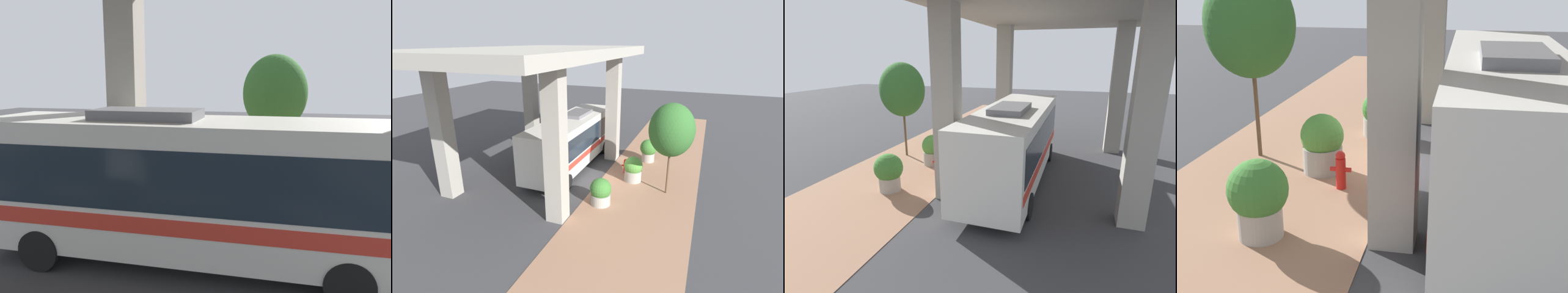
% 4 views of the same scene
% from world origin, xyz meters
% --- Properties ---
extents(ground_plane, '(80.00, 80.00, 0.00)m').
position_xyz_m(ground_plane, '(0.00, 0.00, 0.00)').
color(ground_plane, '#38383A').
rests_on(ground_plane, ground).
extents(sidewalk_strip, '(6.00, 40.00, 0.02)m').
position_xyz_m(sidewalk_strip, '(-3.00, 0.00, 0.01)').
color(sidewalk_strip, '#936B51').
rests_on(sidewalk_strip, ground).
extents(overpass, '(9.40, 17.13, 8.23)m').
position_xyz_m(overpass, '(4.00, 0.00, 7.09)').
color(overpass, '#9E998E').
rests_on(overpass, ground).
extents(bus, '(2.82, 10.20, 3.78)m').
position_xyz_m(bus, '(2.71, -2.08, 2.04)').
color(bus, silver).
rests_on(bus, ground).
extents(fire_hydrant, '(0.54, 0.26, 1.03)m').
position_xyz_m(fire_hydrant, '(-1.21, -2.21, 0.52)').
color(fire_hydrant, red).
rests_on(fire_hydrant, ground).
extents(planter_front, '(1.19, 1.19, 1.66)m').
position_xyz_m(planter_front, '(-1.98, -1.19, 0.83)').
color(planter_front, '#9E998E').
rests_on(planter_front, ground).
extents(planter_middle, '(1.25, 1.25, 1.71)m').
position_xyz_m(planter_middle, '(-2.23, -4.93, 0.91)').
color(planter_middle, '#9E998E').
rests_on(planter_middle, ground).
extents(planter_back, '(1.18, 1.18, 1.55)m').
position_xyz_m(planter_back, '(-1.03, 2.39, 0.75)').
color(planter_back, '#9E998E').
rests_on(planter_back, ground).
extents(street_tree_near, '(2.54, 2.54, 5.45)m').
position_xyz_m(street_tree_near, '(-4.24, -0.28, 3.92)').
color(street_tree_near, brown).
rests_on(street_tree_near, ground).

